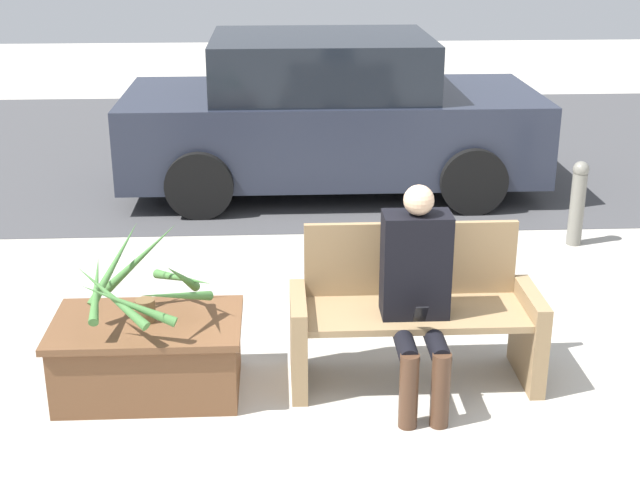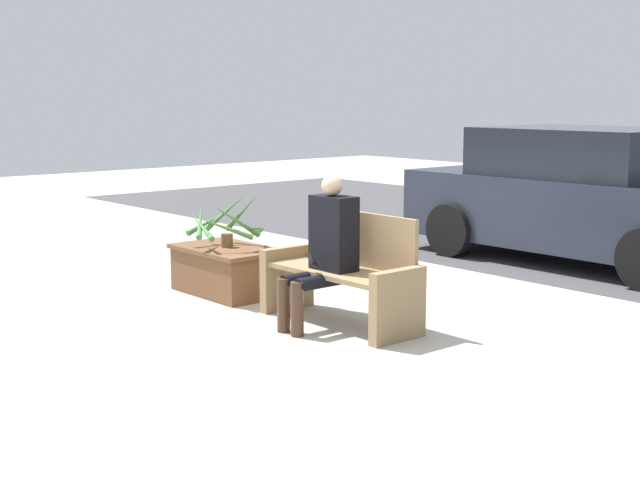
% 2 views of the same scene
% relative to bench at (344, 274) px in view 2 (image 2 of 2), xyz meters
% --- Properties ---
extents(ground_plane, '(30.00, 30.00, 0.00)m').
position_rel_bench_xyz_m(ground_plane, '(-0.00, -0.57, -0.41)').
color(ground_plane, '#ADA89E').
extents(bench, '(1.45, 0.54, 0.91)m').
position_rel_bench_xyz_m(bench, '(0.00, 0.00, 0.00)').
color(bench, '#8C704C').
rests_on(bench, ground_plane).
extents(person_seated, '(0.38, 0.62, 1.24)m').
position_rel_bench_xyz_m(person_seated, '(-0.02, -0.19, 0.26)').
color(person_seated, black).
rests_on(person_seated, ground_plane).
extents(planter_box, '(1.08, 0.67, 0.45)m').
position_rel_bench_xyz_m(planter_box, '(-1.54, -0.09, -0.17)').
color(planter_box, brown).
rests_on(planter_box, ground_plane).
extents(potted_plant, '(0.78, 0.79, 0.52)m').
position_rel_bench_xyz_m(potted_plant, '(-1.55, -0.11, 0.27)').
color(potted_plant, brown).
rests_on(potted_plant, planter_box).
extents(parked_car, '(4.02, 1.98, 1.51)m').
position_rel_bench_xyz_m(parked_car, '(-0.27, 3.92, 0.32)').
color(parked_car, '#232838').
rests_on(parked_car, ground_plane).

